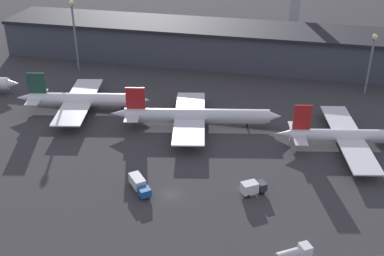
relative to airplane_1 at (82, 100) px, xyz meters
name	(u,v)px	position (x,y,z in m)	size (l,w,h in m)	color
ground	(170,194)	(36.91, -36.25, -3.43)	(600.00, 600.00, 0.00)	#383538
terminal_building	(229,45)	(36.91, 50.56, 3.61)	(172.00, 23.45, 13.97)	#3D424C
airplane_1	(82,100)	(0.00, 0.00, 0.00)	(40.27, 34.22, 12.02)	white
airplane_2	(195,116)	(35.57, -3.20, -0.01)	(48.29, 33.69, 11.99)	silver
airplane_3	(353,136)	(78.53, -4.73, -0.45)	(41.05, 37.31, 11.79)	silver
service_vehicle_0	(294,254)	(64.83, -51.64, -1.68)	(7.01, 5.60, 3.14)	white
service_vehicle_3	(253,187)	(55.06, -32.03, -1.64)	(6.12, 5.24, 3.19)	#282D38
service_vehicle_4	(139,184)	(29.73, -36.38, -1.67)	(6.99, 7.67, 3.09)	#195199
lamp_post_0	(74,27)	(-15.80, 31.82, 12.54)	(1.80, 1.80, 25.12)	slate
lamp_post_1	(372,55)	(85.14, 31.82, 9.69)	(1.80, 1.80, 20.01)	slate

